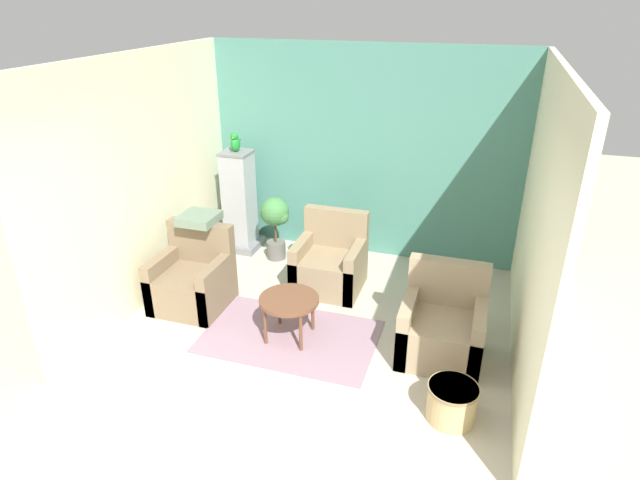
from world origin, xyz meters
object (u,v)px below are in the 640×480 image
object	(u,v)px
armchair_right	(442,329)
parrot	(235,143)
wicker_basket	(452,401)
potted_plant	(275,219)
coffee_table	(289,302)
armchair_left	(193,281)
armchair_middle	(330,265)
birdcage	(240,204)

from	to	relation	value
armchair_right	parrot	world-z (taller)	parrot
armchair_right	wicker_basket	world-z (taller)	armchair_right
parrot	potted_plant	distance (m)	1.12
wicker_basket	potted_plant	bearing A→B (deg)	137.13
coffee_table	potted_plant	world-z (taller)	potted_plant
armchair_left	armchair_right	bearing A→B (deg)	-1.89
armchair_right	wicker_basket	xyz separation A→B (m)	(0.19, -0.88, -0.12)
coffee_table	armchair_middle	xyz separation A→B (m)	(0.09, 1.15, -0.12)
armchair_middle	birdcage	distance (m)	1.70
coffee_table	parrot	size ratio (longest dim) A/B	2.36
coffee_table	birdcage	xyz separation A→B (m)	(-1.42, 1.84, 0.23)
coffee_table	armchair_left	size ratio (longest dim) A/B	0.67
birdcage	parrot	bearing A→B (deg)	90.00
armchair_left	armchair_middle	bearing A→B (deg)	32.25
armchair_middle	armchair_right	bearing A→B (deg)	-33.72
coffee_table	birdcage	size ratio (longest dim) A/B	0.44
armchair_right	armchair_middle	size ratio (longest dim) A/B	1.00
coffee_table	potted_plant	size ratio (longest dim) A/B	0.71
armchair_right	parrot	size ratio (longest dim) A/B	3.53
parrot	armchair_middle	bearing A→B (deg)	-24.82
armchair_right	wicker_basket	bearing A→B (deg)	-78.02
armchair_left	armchair_right	world-z (taller)	same
armchair_right	parrot	distance (m)	3.60
coffee_table	parrot	world-z (taller)	parrot
coffee_table	parrot	xyz separation A→B (m)	(-1.42, 1.85, 1.09)
potted_plant	armchair_middle	bearing A→B (deg)	-29.75
potted_plant	wicker_basket	distance (m)	3.50
armchair_left	potted_plant	bearing A→B (deg)	72.04
armchair_middle	potted_plant	bearing A→B (deg)	150.25
birdcage	wicker_basket	distance (m)	4.06
armchair_middle	parrot	size ratio (longest dim) A/B	3.53
armchair_left	wicker_basket	distance (m)	3.16
potted_plant	coffee_table	bearing A→B (deg)	-63.64
coffee_table	wicker_basket	xyz separation A→B (m)	(1.72, -0.69, -0.25)
coffee_table	potted_plant	bearing A→B (deg)	116.36
wicker_basket	armchair_middle	bearing A→B (deg)	131.49
armchair_right	armchair_middle	world-z (taller)	same
parrot	wicker_basket	bearing A→B (deg)	-38.96
armchair_left	wicker_basket	xyz separation A→B (m)	(3.00, -0.97, -0.12)
wicker_basket	parrot	bearing A→B (deg)	141.04
coffee_table	armchair_middle	size ratio (longest dim) A/B	0.67
parrot	potted_plant	xyz separation A→B (m)	(0.59, -0.17, -0.94)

